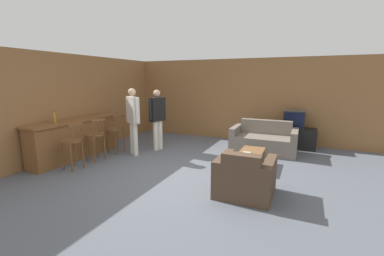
{
  "coord_description": "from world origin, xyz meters",
  "views": [
    {
      "loc": [
        2.29,
        -4.54,
        1.99
      ],
      "look_at": [
        -0.1,
        0.82,
        0.85
      ],
      "focal_mm": 24.0,
      "sensor_mm": 36.0,
      "label": 1
    }
  ],
  "objects_px": {
    "couch_far": "(264,141)",
    "book_on_table": "(247,153)",
    "armchair_near": "(245,178)",
    "tv_unit": "(293,138)",
    "bar_chair_near": "(72,144)",
    "person_by_window": "(157,116)",
    "person_by_counter": "(133,118)",
    "bar_chair_far": "(116,132)",
    "bar_chair_mid": "(96,138)",
    "bottle": "(54,117)",
    "coffee_table": "(251,154)",
    "tv": "(294,119)"
  },
  "relations": [
    {
      "from": "armchair_near",
      "to": "book_on_table",
      "type": "relative_size",
      "value": 5.27
    },
    {
      "from": "tv",
      "to": "bottle",
      "type": "relative_size",
      "value": 2.04
    },
    {
      "from": "tv_unit",
      "to": "person_by_counter",
      "type": "bearing_deg",
      "value": -146.87
    },
    {
      "from": "person_by_counter",
      "to": "armchair_near",
      "type": "bearing_deg",
      "value": -20.46
    },
    {
      "from": "armchair_near",
      "to": "tv_unit",
      "type": "distance_m",
      "value": 3.7
    },
    {
      "from": "bar_chair_mid",
      "to": "tv_unit",
      "type": "height_order",
      "value": "bar_chair_mid"
    },
    {
      "from": "bar_chair_far",
      "to": "tv_unit",
      "type": "height_order",
      "value": "bar_chair_far"
    },
    {
      "from": "bar_chair_far",
      "to": "person_by_window",
      "type": "height_order",
      "value": "person_by_window"
    },
    {
      "from": "coffee_table",
      "to": "armchair_near",
      "type": "bearing_deg",
      "value": -82.81
    },
    {
      "from": "couch_far",
      "to": "bar_chair_far",
      "type": "bearing_deg",
      "value": -154.74
    },
    {
      "from": "armchair_near",
      "to": "person_by_counter",
      "type": "height_order",
      "value": "person_by_counter"
    },
    {
      "from": "tv_unit",
      "to": "person_by_window",
      "type": "xyz_separation_m",
      "value": [
        -3.47,
        -1.76,
        0.66
      ]
    },
    {
      "from": "book_on_table",
      "to": "person_by_counter",
      "type": "height_order",
      "value": "person_by_counter"
    },
    {
      "from": "bar_chair_near",
      "to": "bottle",
      "type": "relative_size",
      "value": 3.7
    },
    {
      "from": "bar_chair_near",
      "to": "coffee_table",
      "type": "bearing_deg",
      "value": 26.32
    },
    {
      "from": "bottle",
      "to": "book_on_table",
      "type": "xyz_separation_m",
      "value": [
        4.19,
        1.4,
        -0.73
      ]
    },
    {
      "from": "bar_chair_mid",
      "to": "bottle",
      "type": "bearing_deg",
      "value": -143.35
    },
    {
      "from": "bottle",
      "to": "bar_chair_near",
      "type": "bearing_deg",
      "value": -13.9
    },
    {
      "from": "person_by_counter",
      "to": "bar_chair_far",
      "type": "bearing_deg",
      "value": -176.49
    },
    {
      "from": "bottle",
      "to": "bar_chair_far",
      "type": "bearing_deg",
      "value": 60.98
    },
    {
      "from": "coffee_table",
      "to": "person_by_counter",
      "type": "distance_m",
      "value": 3.09
    },
    {
      "from": "bar_chair_near",
      "to": "tv_unit",
      "type": "xyz_separation_m",
      "value": [
        4.33,
        3.92,
        -0.28
      ]
    },
    {
      "from": "bar_chair_mid",
      "to": "couch_far",
      "type": "bearing_deg",
      "value": 33.99
    },
    {
      "from": "armchair_near",
      "to": "bottle",
      "type": "height_order",
      "value": "bottle"
    },
    {
      "from": "bar_chair_near",
      "to": "bottle",
      "type": "xyz_separation_m",
      "value": [
        -0.69,
        0.17,
        0.53
      ]
    },
    {
      "from": "bottle",
      "to": "coffee_table",
      "type": "bearing_deg",
      "value": 20.48
    },
    {
      "from": "bar_chair_far",
      "to": "bar_chair_mid",
      "type": "bearing_deg",
      "value": -90.02
    },
    {
      "from": "couch_far",
      "to": "tv",
      "type": "bearing_deg",
      "value": 48.09
    },
    {
      "from": "couch_far",
      "to": "book_on_table",
      "type": "relative_size",
      "value": 9.6
    },
    {
      "from": "book_on_table",
      "to": "armchair_near",
      "type": "bearing_deg",
      "value": -79.33
    },
    {
      "from": "coffee_table",
      "to": "bottle",
      "type": "bearing_deg",
      "value": -159.52
    },
    {
      "from": "armchair_near",
      "to": "coffee_table",
      "type": "distance_m",
      "value": 1.5
    },
    {
      "from": "armchair_near",
      "to": "tv",
      "type": "distance_m",
      "value": 3.73
    },
    {
      "from": "person_by_window",
      "to": "bottle",
      "type": "bearing_deg",
      "value": -127.9
    },
    {
      "from": "armchair_near",
      "to": "bottle",
      "type": "bearing_deg",
      "value": -178.77
    },
    {
      "from": "bar_chair_far",
      "to": "bar_chair_near",
      "type": "bearing_deg",
      "value": -90.0
    },
    {
      "from": "bar_chair_near",
      "to": "person_by_window",
      "type": "relative_size",
      "value": 0.62
    },
    {
      "from": "couch_far",
      "to": "tv",
      "type": "distance_m",
      "value": 1.18
    },
    {
      "from": "tv_unit",
      "to": "person_by_counter",
      "type": "distance_m",
      "value": 4.56
    },
    {
      "from": "person_by_counter",
      "to": "book_on_table",
      "type": "bearing_deg",
      "value": 2.26
    },
    {
      "from": "bar_chair_near",
      "to": "armchair_near",
      "type": "relative_size",
      "value": 1.1
    },
    {
      "from": "couch_far",
      "to": "bar_chair_near",
      "type": "bearing_deg",
      "value": -139.18
    },
    {
      "from": "tv_unit",
      "to": "person_by_counter",
      "type": "relative_size",
      "value": 0.71
    },
    {
      "from": "tv_unit",
      "to": "book_on_table",
      "type": "xyz_separation_m",
      "value": [
        -0.83,
        -2.35,
        0.08
      ]
    },
    {
      "from": "bar_chair_far",
      "to": "person_by_counter",
      "type": "distance_m",
      "value": 0.69
    },
    {
      "from": "coffee_table",
      "to": "tv",
      "type": "distance_m",
      "value": 2.35
    },
    {
      "from": "bar_chair_mid",
      "to": "person_by_counter",
      "type": "relative_size",
      "value": 0.6
    },
    {
      "from": "bar_chair_mid",
      "to": "bottle",
      "type": "distance_m",
      "value": 1.01
    },
    {
      "from": "bar_chair_mid",
      "to": "couch_far",
      "type": "relative_size",
      "value": 0.61
    },
    {
      "from": "book_on_table",
      "to": "person_by_counter",
      "type": "relative_size",
      "value": 0.1
    }
  ]
}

